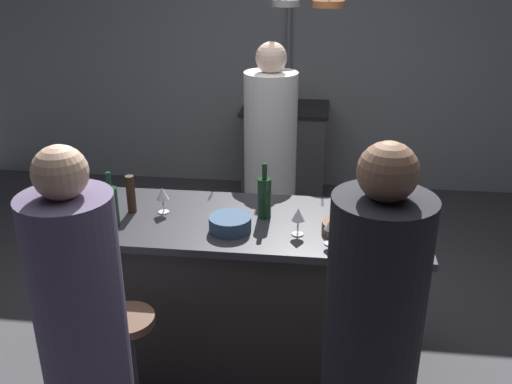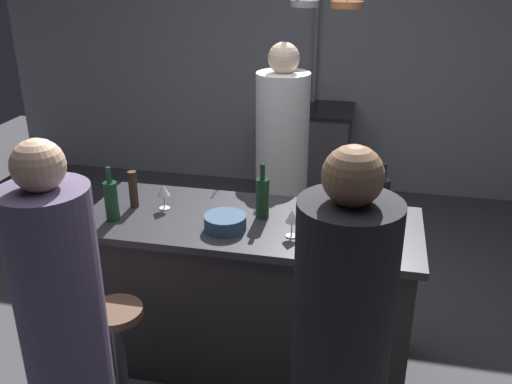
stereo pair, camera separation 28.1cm
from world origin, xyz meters
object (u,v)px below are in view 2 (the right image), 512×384
object	(u,v)px
bar_stool_left	(121,361)
wine_bottle_dark	(382,200)
wine_bottle_white	(347,233)
wine_glass_near_left_guest	(323,228)
wine_glass_by_chef	(292,217)
wine_bottle_green	(111,200)
pepper_mill	(133,189)
stove_range	(308,153)
guest_right	(339,376)
mixing_bowl_blue	(225,222)
wine_bottle_red	(262,197)
guest_left	(67,343)
chef	(281,175)
mixing_bowl_wooden	(338,230)
wine_glass_near_right_guest	(164,191)

from	to	relation	value
bar_stool_left	wine_bottle_dark	size ratio (longest dim) A/B	2.05
wine_bottle_white	wine_glass_near_left_guest	size ratio (longest dim) A/B	1.96
wine_bottle_dark	wine_glass_by_chef	world-z (taller)	wine_bottle_dark
wine_bottle_green	wine_bottle_dark	xyz separation A→B (m)	(1.39, 0.26, 0.02)
pepper_mill	wine_bottle_dark	world-z (taller)	wine_bottle_dark
stove_range	wine_bottle_white	distance (m)	2.81
guest_right	wine_glass_near_left_guest	world-z (taller)	guest_right
wine_bottle_dark	mixing_bowl_blue	distance (m)	0.82
wine_bottle_green	wine_bottle_red	world-z (taller)	wine_bottle_red
wine_bottle_white	guest_left	bearing A→B (deg)	-145.93
chef	pepper_mill	xyz separation A→B (m)	(-0.66, -0.94, 0.22)
stove_range	chef	bearing A→B (deg)	-90.16
wine_bottle_green	wine_glass_near_left_guest	world-z (taller)	wine_bottle_green
wine_bottle_green	guest_right	bearing A→B (deg)	-32.52
mixing_bowl_blue	wine_bottle_white	bearing A→B (deg)	-11.40
wine_bottle_green	bar_stool_left	bearing A→B (deg)	-66.29
wine_glass_by_chef	wine_bottle_green	bearing A→B (deg)	-179.08
pepper_mill	wine_bottle_dark	size ratio (longest dim) A/B	0.63
stove_range	pepper_mill	xyz separation A→B (m)	(-0.67, -2.42, 0.56)
wine_bottle_dark	mixing_bowl_wooden	xyz separation A→B (m)	(-0.20, -0.19, -0.10)
guest_right	wine_bottle_dark	distance (m)	1.11
wine_bottle_white	mixing_bowl_wooden	world-z (taller)	wine_bottle_white
chef	wine_glass_near_right_guest	distance (m)	1.08
guest_left	wine_glass_near_left_guest	distance (m)	1.24
guest_left	mixing_bowl_blue	distance (m)	0.97
pepper_mill	wine_bottle_green	xyz separation A→B (m)	(-0.04, -0.18, 0.01)
wine_bottle_dark	mixing_bowl_wooden	distance (m)	0.29
bar_stool_left	mixing_bowl_blue	size ratio (longest dim) A/B	3.13
chef	wine_glass_by_chef	distance (m)	1.16
wine_bottle_red	wine_bottle_white	bearing A→B (deg)	-33.07
wine_glass_near_right_guest	mixing_bowl_blue	xyz separation A→B (m)	(0.40, -0.17, -0.07)
bar_stool_left	guest_left	world-z (taller)	guest_left
wine_bottle_white	wine_glass_by_chef	distance (m)	0.30
pepper_mill	wine_bottle_red	size ratio (longest dim) A/B	0.69
guest_right	mixing_bowl_blue	world-z (taller)	guest_right
wine_bottle_dark	wine_glass_near_right_guest	distance (m)	1.17
bar_stool_left	wine_glass_near_right_guest	world-z (taller)	wine_glass_near_right_guest
stove_range	wine_glass_near_left_guest	size ratio (longest dim) A/B	6.10
chef	wine_bottle_red	world-z (taller)	chef
guest_right	wine_bottle_red	bearing A→B (deg)	116.39
wine_glass_by_chef	mixing_bowl_wooden	distance (m)	0.25
bar_stool_left	pepper_mill	size ratio (longest dim) A/B	3.24
guest_left	wine_glass_near_right_guest	xyz separation A→B (m)	(0.04, 1.02, 0.25)
bar_stool_left	wine_glass_near_right_guest	size ratio (longest dim) A/B	4.66
bar_stool_left	wine_bottle_white	size ratio (longest dim) A/B	2.37
stove_range	wine_glass_by_chef	bearing A→B (deg)	-84.57
pepper_mill	wine_bottle_dark	bearing A→B (deg)	3.51
stove_range	chef	size ratio (longest dim) A/B	0.53
wine_bottle_dark	wine_glass_near_left_guest	xyz separation A→B (m)	(-0.27, -0.33, -0.03)
guest_right	wine_glass_by_chef	distance (m)	0.91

